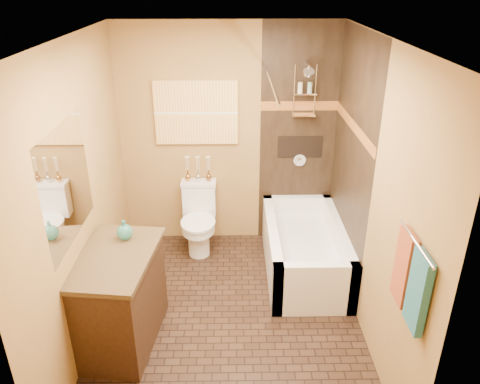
{
  "coord_description": "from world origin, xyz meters",
  "views": [
    {
      "loc": [
        0.05,
        -3.45,
        2.93
      ],
      "look_at": [
        0.11,
        0.4,
        1.11
      ],
      "focal_mm": 35.0,
      "sensor_mm": 36.0,
      "label": 1
    }
  ],
  "objects_px": {
    "sunset_painting": "(196,113)",
    "toilet": "(199,218)",
    "bathtub": "(304,253)",
    "vanity": "(119,299)"
  },
  "relations": [
    {
      "from": "sunset_painting",
      "to": "vanity",
      "type": "bearing_deg",
      "value": -108.44
    },
    {
      "from": "sunset_painting",
      "to": "toilet",
      "type": "xyz_separation_m",
      "value": [
        0.0,
        -0.26,
        -1.16
      ]
    },
    {
      "from": "sunset_painting",
      "to": "toilet",
      "type": "height_order",
      "value": "sunset_painting"
    },
    {
      "from": "bathtub",
      "to": "toilet",
      "type": "bearing_deg",
      "value": 157.92
    },
    {
      "from": "sunset_painting",
      "to": "bathtub",
      "type": "height_order",
      "value": "sunset_painting"
    },
    {
      "from": "sunset_painting",
      "to": "bathtub",
      "type": "xyz_separation_m",
      "value": [
        1.15,
        -0.73,
        -1.33
      ]
    },
    {
      "from": "sunset_painting",
      "to": "toilet",
      "type": "bearing_deg",
      "value": -90.0
    },
    {
      "from": "toilet",
      "to": "vanity",
      "type": "distance_m",
      "value": 1.59
    },
    {
      "from": "sunset_painting",
      "to": "vanity",
      "type": "height_order",
      "value": "sunset_painting"
    },
    {
      "from": "vanity",
      "to": "bathtub",
      "type": "bearing_deg",
      "value": 37.07
    }
  ]
}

